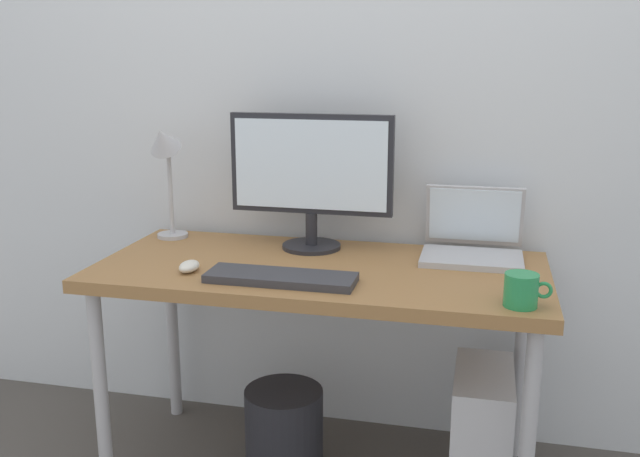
# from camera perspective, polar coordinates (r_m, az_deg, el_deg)

# --- Properties ---
(back_wall) EXTENTS (4.40, 0.04, 2.60)m
(back_wall) POSITION_cam_1_polar(r_m,az_deg,el_deg) (2.51, 2.06, 12.15)
(back_wall) COLOR silver
(back_wall) RESTS_ON ground_plane
(desk) EXTENTS (1.41, 0.65, 0.73)m
(desk) POSITION_cam_1_polar(r_m,az_deg,el_deg) (2.25, 0.00, -4.63)
(desk) COLOR olive
(desk) RESTS_ON ground_plane
(monitor) EXTENTS (0.55, 0.20, 0.46)m
(monitor) POSITION_cam_1_polar(r_m,az_deg,el_deg) (2.37, -0.73, 4.51)
(monitor) COLOR #232328
(monitor) RESTS_ON desk
(laptop) EXTENTS (0.32, 0.28, 0.23)m
(laptop) POSITION_cam_1_polar(r_m,az_deg,el_deg) (2.36, 12.21, -0.91)
(laptop) COLOR #B2B2B7
(laptop) RESTS_ON desk
(desk_lamp) EXTENTS (0.11, 0.16, 0.42)m
(desk_lamp) POSITION_cam_1_polar(r_m,az_deg,el_deg) (2.54, -12.41, 5.67)
(desk_lamp) COLOR #B2B2B7
(desk_lamp) RESTS_ON desk
(keyboard) EXTENTS (0.44, 0.14, 0.02)m
(keyboard) POSITION_cam_1_polar(r_m,az_deg,el_deg) (2.07, -3.17, -3.97)
(keyboard) COLOR #333338
(keyboard) RESTS_ON desk
(mouse) EXTENTS (0.06, 0.09, 0.03)m
(mouse) POSITION_cam_1_polar(r_m,az_deg,el_deg) (2.20, -10.50, -3.02)
(mouse) COLOR silver
(mouse) RESTS_ON desk
(coffee_mug) EXTENTS (0.12, 0.09, 0.09)m
(coffee_mug) POSITION_cam_1_polar(r_m,az_deg,el_deg) (1.93, 15.95, -4.80)
(coffee_mug) COLOR #268C4C
(coffee_mug) RESTS_ON desk
(computer_tower) EXTENTS (0.18, 0.36, 0.42)m
(computer_tower) POSITION_cam_1_polar(r_m,az_deg,el_deg) (2.38, 12.85, -15.83)
(computer_tower) COLOR silver
(computer_tower) RESTS_ON ground_plane
(wastebasket) EXTENTS (0.26, 0.26, 0.30)m
(wastebasket) POSITION_cam_1_polar(r_m,az_deg,el_deg) (2.46, -2.91, -16.05)
(wastebasket) COLOR #232328
(wastebasket) RESTS_ON ground_plane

